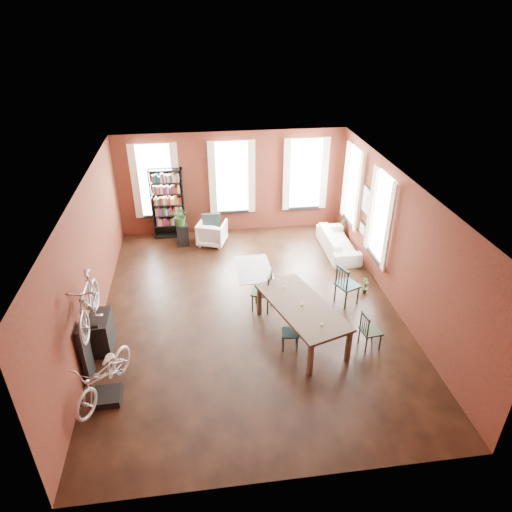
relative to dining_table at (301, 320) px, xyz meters
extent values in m
plane|color=black|center=(-1.00, 1.07, -0.41)|extent=(9.00, 9.00, 0.00)
cube|color=silver|center=(-1.00, 1.07, 2.79)|extent=(7.00, 9.00, 0.04)
cube|color=#4D1C13|center=(-1.00, 5.57, 1.19)|extent=(7.00, 0.04, 3.20)
cube|color=#4D1C13|center=(-1.00, -3.43, 1.19)|extent=(7.00, 0.04, 3.20)
cube|color=#4D1C13|center=(-4.50, 1.07, 1.19)|extent=(0.04, 9.00, 3.20)
cube|color=#4D1C13|center=(2.50, 1.07, 1.19)|extent=(0.04, 9.00, 3.20)
cube|color=white|center=(-3.30, 5.54, 1.39)|extent=(1.00, 0.04, 2.20)
cube|color=beige|center=(-3.30, 5.47, 1.39)|extent=(1.40, 0.06, 2.30)
cube|color=white|center=(-1.00, 5.54, 1.39)|extent=(1.00, 0.04, 2.20)
cube|color=beige|center=(-1.00, 5.47, 1.39)|extent=(1.40, 0.06, 2.30)
cube|color=white|center=(1.30, 5.54, 1.39)|extent=(1.00, 0.04, 2.20)
cube|color=beige|center=(1.30, 5.47, 1.39)|extent=(1.40, 0.06, 2.30)
cube|color=white|center=(2.47, 2.07, 1.39)|extent=(0.04, 1.00, 2.20)
cube|color=beige|center=(2.40, 2.07, 1.39)|extent=(0.06, 1.40, 2.30)
cube|color=white|center=(2.47, 4.27, 1.39)|extent=(0.04, 1.00, 2.20)
cube|color=beige|center=(2.40, 4.27, 1.39)|extent=(0.06, 1.40, 2.30)
cube|color=black|center=(2.46, 3.17, 1.39)|extent=(0.04, 0.55, 0.75)
cube|color=black|center=(2.46, 3.17, 0.54)|extent=(0.04, 0.45, 0.35)
cube|color=brown|center=(0.00, 0.00, 0.00)|extent=(1.81, 2.64, 0.82)
cube|color=#173234|center=(-0.31, -0.36, -0.02)|extent=(0.42, 0.42, 0.78)
cube|color=#1F2F1B|center=(-0.71, 1.12, 0.08)|extent=(0.59, 0.59, 0.99)
cube|color=#1F2D1A|center=(1.39, -0.57, 0.02)|extent=(0.45, 0.45, 0.87)
cube|color=#193737|center=(1.40, 1.09, 0.11)|extent=(0.63, 0.63, 1.05)
cube|color=black|center=(-3.00, 5.37, 0.69)|extent=(1.00, 0.32, 2.20)
imported|color=silver|center=(-1.72, 4.66, 0.00)|extent=(0.99, 0.96, 0.81)
imported|color=beige|center=(1.95, 3.67, 0.00)|extent=(0.61, 2.08, 0.81)
cube|color=black|center=(-0.66, 3.00, -0.41)|extent=(1.02, 1.57, 0.01)
cube|color=black|center=(-3.99, -1.36, -0.34)|extent=(0.51, 0.51, 0.15)
cube|color=black|center=(-4.40, -0.73, 0.24)|extent=(0.16, 0.60, 1.30)
cube|color=black|center=(-4.28, 0.17, -0.01)|extent=(0.40, 0.80, 0.80)
cube|color=black|center=(-2.61, 4.70, -0.08)|extent=(0.37, 0.37, 0.67)
imported|color=#305823|center=(2.35, 4.66, -0.26)|extent=(0.61, 0.77, 0.30)
imported|color=#2B5020|center=(2.00, 1.43, -0.33)|extent=(0.48, 0.49, 0.16)
imported|color=beige|center=(-3.97, -1.34, 0.60)|extent=(0.92, 1.08, 1.74)
imported|color=#A5A8AD|center=(-4.15, -0.73, 1.72)|extent=(0.47, 1.00, 1.66)
imported|color=#2D5522|center=(-2.63, 4.70, 0.49)|extent=(0.70, 0.74, 0.46)
camera|label=1|loc=(-2.05, -7.81, 6.16)|focal=32.00mm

